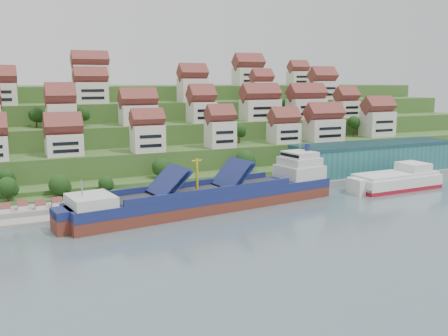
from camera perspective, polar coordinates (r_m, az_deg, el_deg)
name	(u,v)px	position (r m, az deg, el deg)	size (l,w,h in m)	color
ground	(266,203)	(138.91, 4.81, -3.98)	(300.00, 300.00, 0.00)	slate
quay	(298,183)	(161.30, 8.43, -1.69)	(180.00, 14.00, 2.20)	gray
pebble_beach	(40,213)	(133.88, -20.24, -4.88)	(45.00, 20.00, 1.00)	gray
hillside	(156,131)	(231.86, -7.75, 4.26)	(260.00, 128.00, 31.00)	#2D4C1E
hillside_village	(196,107)	(189.43, -3.21, 7.02)	(159.71, 63.36, 28.34)	beige
hillside_trees	(184,130)	(172.43, -4.57, 4.34)	(142.06, 61.97, 31.82)	#1D4115
warehouse	(373,157)	(180.91, 16.69, 1.23)	(60.00, 15.00, 10.00)	#266668
flagpole	(302,168)	(155.10, 8.90, 0.01)	(1.28, 0.16, 8.00)	gray
beach_huts	(32,209)	(132.17, -21.10, -4.41)	(14.40, 3.70, 2.20)	white
cargo_ship	(217,197)	(131.84, -0.85, -3.29)	(75.25, 21.67, 16.45)	maroon
second_ship	(397,181)	(164.46, 19.15, -1.39)	(29.72, 12.14, 8.49)	maroon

